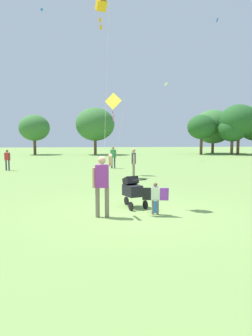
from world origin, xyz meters
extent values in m
plane|color=#75994C|center=(0.00, 0.00, 0.00)|extent=(120.00, 120.00, 0.00)
cylinder|color=brown|center=(-8.88, 32.16, 0.93)|extent=(0.36, 0.36, 1.86)
ellipsoid|color=#387033|center=(-8.88, 32.16, 3.41)|extent=(3.88, 3.49, 3.30)
cylinder|color=brown|center=(-1.19, 31.43, 0.95)|extent=(0.36, 0.36, 1.89)
ellipsoid|color=#387033|center=(-1.19, 31.43, 3.86)|extent=(4.92, 4.43, 4.18)
cylinder|color=brown|center=(12.43, 30.65, 1.03)|extent=(0.36, 0.36, 2.05)
ellipsoid|color=#235623|center=(12.43, 30.65, 3.53)|extent=(3.68, 3.31, 3.13)
cylinder|color=brown|center=(14.85, 33.01, 0.75)|extent=(0.36, 0.36, 1.50)
ellipsoid|color=#387033|center=(14.85, 33.01, 3.65)|extent=(5.38, 4.84, 4.57)
cylinder|color=brown|center=(16.03, 29.48, 0.88)|extent=(0.36, 0.36, 1.76)
ellipsoid|color=#235623|center=(16.03, 29.48, 3.19)|extent=(3.58, 3.22, 3.04)
cylinder|color=brown|center=(16.86, 29.52, 1.17)|extent=(0.36, 0.36, 2.34)
ellipsoid|color=#235623|center=(16.86, 29.52, 4.27)|extent=(4.84, 4.36, 4.11)
cylinder|color=#7F705B|center=(0.71, -0.17, 0.23)|extent=(0.07, 0.07, 0.47)
cylinder|color=#7F705B|center=(0.57, -0.15, 0.23)|extent=(0.07, 0.07, 0.47)
cube|color=#4C4C56|center=(0.64, -0.16, 0.64)|extent=(0.22, 0.16, 0.35)
cylinder|color=brown|center=(0.77, -0.18, 0.62)|extent=(0.05, 0.05, 0.31)
cylinder|color=brown|center=(0.52, -0.14, 0.62)|extent=(0.05, 0.05, 0.31)
sphere|color=brown|center=(0.64, -0.16, 0.89)|extent=(0.12, 0.12, 0.12)
cube|color=purple|center=(0.86, -0.38, 0.64)|extent=(0.27, 0.18, 0.39)
cube|color=white|center=(0.61, -0.34, 0.64)|extent=(0.27, 0.18, 0.39)
cube|color=black|center=(0.36, -0.29, 0.64)|extent=(0.27, 0.18, 0.39)
cube|color=blue|center=(0.61, -0.36, 0.26)|extent=(0.08, 0.03, 0.36)
cylinder|color=#7F705B|center=(-1.06, -0.33, 0.43)|extent=(0.13, 0.13, 0.86)
cylinder|color=#7F705B|center=(-0.79, -0.34, 0.43)|extent=(0.13, 0.13, 0.86)
cube|color=purple|center=(-0.92, -0.33, 1.18)|extent=(0.39, 0.25, 0.65)
cylinder|color=tan|center=(-1.16, -0.32, 1.14)|extent=(0.09, 0.09, 0.57)
cylinder|color=tan|center=(-0.68, -0.20, 1.63)|extent=(0.12, 0.53, 0.41)
sphere|color=tan|center=(-0.92, -0.33, 1.64)|extent=(0.22, 0.22, 0.22)
cylinder|color=black|center=(-0.08, 1.21, 0.14)|extent=(0.14, 0.27, 0.28)
cylinder|color=black|center=(-0.02, 0.37, 0.14)|extent=(0.14, 0.27, 0.28)
cylinder|color=black|center=(0.46, 0.56, 0.14)|extent=(0.14, 0.27, 0.28)
cube|color=black|center=(0.07, 0.82, 0.56)|extent=(0.65, 0.76, 0.36)
cube|color=black|center=(0.03, 0.93, 0.86)|extent=(0.54, 0.54, 0.35)
cylinder|color=black|center=(0.25, 0.39, 0.96)|extent=(0.46, 0.22, 0.04)
cube|color=#F4A319|center=(-0.88, 1.45, 6.51)|extent=(0.41, 0.46, 0.39)
cube|color=#F4A319|center=(-0.92, 1.48, 6.06)|extent=(0.09, 0.06, 0.14)
cube|color=#F4A319|center=(-0.90, 1.49, 5.84)|extent=(0.09, 0.05, 0.14)
cylinder|color=silver|center=(-0.78, 0.63, 3.25)|extent=(0.22, 1.64, 6.50)
cube|color=yellow|center=(-0.05, 9.92, 4.40)|extent=(0.98, 0.68, 1.07)
cube|color=pink|center=(-0.08, 9.90, 3.74)|extent=(0.08, 0.04, 0.14)
cube|color=pink|center=(-0.01, 9.90, 3.52)|extent=(0.09, 0.06, 0.14)
cube|color=pink|center=(-0.04, 9.92, 3.30)|extent=(0.08, 0.04, 0.14)
cylinder|color=silver|center=(0.13, 7.99, 2.09)|extent=(0.37, 3.86, 4.19)
cube|color=white|center=(5.63, 21.19, 7.30)|extent=(0.42, 0.37, 0.31)
cube|color=blue|center=(-6.95, 28.09, 16.31)|extent=(0.35, 0.21, 0.32)
cube|color=blue|center=(8.44, 15.75, 11.39)|extent=(0.27, 0.24, 0.35)
cylinder|color=#33384C|center=(-7.19, 12.86, 0.35)|extent=(0.10, 0.10, 0.70)
cylinder|color=#33384C|center=(-6.99, 12.79, 0.35)|extent=(0.10, 0.10, 0.70)
cube|color=red|center=(-7.09, 12.83, 0.96)|extent=(0.35, 0.28, 0.52)
cylinder|color=brown|center=(-7.27, 12.89, 0.92)|extent=(0.08, 0.08, 0.47)
cylinder|color=brown|center=(-6.91, 12.76, 0.92)|extent=(0.08, 0.08, 0.47)
sphere|color=brown|center=(-7.09, 12.83, 1.33)|extent=(0.18, 0.18, 0.18)
cylinder|color=#33384C|center=(0.23, 13.57, 0.39)|extent=(0.11, 0.11, 0.78)
cylinder|color=#33384C|center=(0.04, 13.71, 0.39)|extent=(0.11, 0.11, 0.78)
cube|color=#2D8C4C|center=(0.14, 13.64, 1.07)|extent=(0.40, 0.37, 0.58)
cylinder|color=#A37556|center=(0.31, 13.51, 1.03)|extent=(0.08, 0.08, 0.52)
cylinder|color=#A37556|center=(-0.04, 13.76, 1.03)|extent=(0.08, 0.08, 0.52)
sphere|color=#A37556|center=(0.14, 13.64, 1.48)|extent=(0.20, 0.20, 0.20)
cylinder|color=#7F705B|center=(0.97, 8.20, 0.40)|extent=(0.12, 0.12, 0.81)
cylinder|color=#7F705B|center=(0.97, 7.95, 0.40)|extent=(0.12, 0.12, 0.81)
cube|color=#4C4C56|center=(0.97, 8.07, 1.11)|extent=(0.23, 0.36, 0.61)
cylinder|color=tan|center=(0.98, 8.29, 1.07)|extent=(0.09, 0.09, 0.54)
cylinder|color=tan|center=(0.96, 7.85, 1.07)|extent=(0.09, 0.09, 0.54)
sphere|color=tan|center=(0.97, 8.07, 1.54)|extent=(0.21, 0.21, 0.21)
camera|label=1|loc=(-1.08, -9.25, 2.30)|focal=33.91mm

